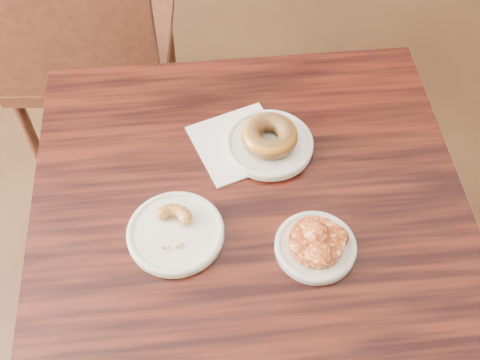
{
  "coord_description": "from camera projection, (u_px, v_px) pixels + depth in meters",
  "views": [
    {
      "loc": [
        -0.31,
        -0.85,
        1.66
      ],
      "look_at": [
        -0.24,
        -0.22,
        0.8
      ],
      "focal_mm": 45.0,
      "sensor_mm": 36.0,
      "label": 1
    }
  ],
  "objects": [
    {
      "name": "cruller_fragment",
      "position": [
        175.0,
        228.0,
        1.03
      ],
      "size": [
        0.09,
        0.09,
        0.02
      ],
      "primitive_type": null,
      "color": "brown",
      "rests_on": "plate_cruller"
    },
    {
      "name": "glazed_donut",
      "position": [
        270.0,
        136.0,
        1.14
      ],
      "size": [
        0.11,
        0.11,
        0.04
      ],
      "primitive_type": "torus",
      "color": "#8E5714",
      "rests_on": "plate_donut"
    },
    {
      "name": "napkin",
      "position": [
        239.0,
        143.0,
        1.17
      ],
      "size": [
        0.21,
        0.21,
        0.0
      ],
      "primitive_type": "cube",
      "rotation": [
        0.0,
        0.0,
        0.32
      ],
      "color": "white",
      "rests_on": "cafe_table"
    },
    {
      "name": "cafe_table",
      "position": [
        248.0,
        298.0,
        1.39
      ],
      "size": [
        0.8,
        0.8,
        0.75
      ],
      "primitive_type": "cube",
      "rotation": [
        0.0,
        0.0,
        -0.01
      ],
      "color": "black",
      "rests_on": "floor"
    },
    {
      "name": "apple_fritter",
      "position": [
        317.0,
        241.0,
        1.01
      ],
      "size": [
        0.13,
        0.13,
        0.03
      ],
      "primitive_type": null,
      "color": "#491807",
      "rests_on": "plate_fritter"
    },
    {
      "name": "chair_far",
      "position": [
        93.0,
        48.0,
        1.78
      ],
      "size": [
        0.54,
        0.54,
        0.9
      ],
      "primitive_type": null,
      "rotation": [
        0.0,
        0.0,
        3.04
      ],
      "color": "black",
      "rests_on": "floor"
    },
    {
      "name": "floor",
      "position": [
        310.0,
        268.0,
        1.85
      ],
      "size": [
        5.0,
        5.0,
        0.0
      ],
      "primitive_type": "plane",
      "color": "black",
      "rests_on": "ground"
    },
    {
      "name": "plate_fritter",
      "position": [
        315.0,
        247.0,
        1.03
      ],
      "size": [
        0.14,
        0.14,
        0.01
      ],
      "primitive_type": "cylinder",
      "color": "silver",
      "rests_on": "cafe_table"
    },
    {
      "name": "plate_cruller",
      "position": [
        176.0,
        233.0,
        1.05
      ],
      "size": [
        0.17,
        0.17,
        0.01
      ],
      "primitive_type": "cylinder",
      "color": "white",
      "rests_on": "cafe_table"
    },
    {
      "name": "plate_donut",
      "position": [
        269.0,
        144.0,
        1.16
      ],
      "size": [
        0.17,
        0.17,
        0.01
      ],
      "primitive_type": "cylinder",
      "color": "silver",
      "rests_on": "napkin"
    }
  ]
}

